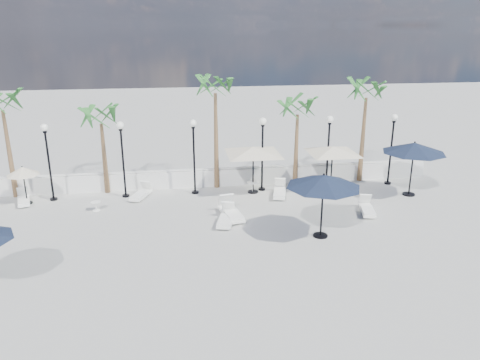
{
  "coord_description": "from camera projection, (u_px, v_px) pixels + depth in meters",
  "views": [
    {
      "loc": [
        -0.95,
        -16.3,
        8.24
      ],
      "look_at": [
        1.95,
        3.83,
        1.5
      ],
      "focal_mm": 35.0,
      "sensor_mm": 36.0,
      "label": 1
    }
  ],
  "objects": [
    {
      "name": "lounger_2",
      "position": [
        23.0,
        200.0,
        22.68
      ],
      "size": [
        0.96,
        1.69,
        0.6
      ],
      "rotation": [
        0.0,
        0.0,
        0.29
      ],
      "color": "white",
      "rests_on": "ground"
    },
    {
      "name": "parasol_navy_mid",
      "position": [
        324.0,
        181.0,
        18.46
      ],
      "size": [
        3.02,
        3.02,
        2.71
      ],
      "color": "black",
      "rests_on": "ground"
    },
    {
      "name": "ground",
      "position": [
        204.0,
        250.0,
        18.03
      ],
      "size": [
        100.0,
        100.0,
        0.0
      ],
      "primitive_type": "plane",
      "color": "#A2A19C",
      "rests_on": "ground"
    },
    {
      "name": "lounger_5",
      "position": [
        367.0,
        209.0,
        21.53
      ],
      "size": [
        0.95,
        1.82,
        0.65
      ],
      "rotation": [
        0.0,
        0.0,
        -0.23
      ],
      "color": "white",
      "rests_on": "ground"
    },
    {
      "name": "lounger_4",
      "position": [
        280.0,
        191.0,
        23.71
      ],
      "size": [
        1.02,
        1.91,
        0.68
      ],
      "rotation": [
        0.0,
        0.0,
        -0.25
      ],
      "color": "white",
      "rests_on": "ground"
    },
    {
      "name": "palm_4",
      "position": [
        366.0,
        95.0,
        24.65
      ],
      "size": [
        2.6,
        2.6,
        5.7
      ],
      "color": "brown",
      "rests_on": "ground"
    },
    {
      "name": "side_table_1",
      "position": [
        96.0,
        205.0,
        21.79
      ],
      "size": [
        0.45,
        0.45,
        0.44
      ],
      "color": "white",
      "rests_on": "ground"
    },
    {
      "name": "parasol_cream_sq_b",
      "position": [
        333.0,
        147.0,
        24.11
      ],
      "size": [
        4.93,
        4.93,
        2.47
      ],
      "color": "black",
      "rests_on": "ground"
    },
    {
      "name": "lamppost_3",
      "position": [
        194.0,
        146.0,
        23.36
      ],
      "size": [
        0.36,
        0.36,
        3.84
      ],
      "color": "black",
      "rests_on": "ground"
    },
    {
      "name": "lamppost_6",
      "position": [
        392.0,
        139.0,
        24.78
      ],
      "size": [
        0.36,
        0.36,
        3.84
      ],
      "color": "black",
      "rests_on": "ground"
    },
    {
      "name": "balustrade",
      "position": [
        194.0,
        179.0,
        24.93
      ],
      "size": [
        26.0,
        0.3,
        1.01
      ],
      "color": "silver",
      "rests_on": "ground"
    },
    {
      "name": "parasol_cream_small",
      "position": [
        23.0,
        172.0,
        22.24
      ],
      "size": [
        1.55,
        1.55,
        1.9
      ],
      "color": "black",
      "rests_on": "ground"
    },
    {
      "name": "lounger_3",
      "position": [
        226.0,
        218.0,
        20.44
      ],
      "size": [
        1.06,
        1.96,
        0.7
      ],
      "rotation": [
        0.0,
        0.0,
        -0.26
      ],
      "color": "white",
      "rests_on": "ground"
    },
    {
      "name": "palm_0",
      "position": [
        2.0,
        107.0,
        22.24
      ],
      "size": [
        2.6,
        2.6,
        5.5
      ],
      "color": "brown",
      "rests_on": "ground"
    },
    {
      "name": "lounger_1",
      "position": [
        141.0,
        194.0,
        23.44
      ],
      "size": [
        1.12,
        1.78,
        0.64
      ],
      "rotation": [
        0.0,
        0.0,
        -0.37
      ],
      "color": "white",
      "rests_on": "ground"
    },
    {
      "name": "lamppost_4",
      "position": [
        262.0,
        144.0,
        23.83
      ],
      "size": [
        0.36,
        0.36,
        3.84
      ],
      "color": "black",
      "rests_on": "ground"
    },
    {
      "name": "lounger_6",
      "position": [
        231.0,
        212.0,
        21.04
      ],
      "size": [
        1.05,
        2.19,
        0.79
      ],
      "rotation": [
        0.0,
        0.0,
        0.18
      ],
      "color": "white",
      "rests_on": "ground"
    },
    {
      "name": "lamppost_2",
      "position": [
        122.0,
        149.0,
        22.88
      ],
      "size": [
        0.36,
        0.36,
        3.84
      ],
      "color": "black",
      "rests_on": "ground"
    },
    {
      "name": "parasol_navy_right",
      "position": [
        414.0,
        148.0,
        23.12
      ],
      "size": [
        3.14,
        3.14,
        2.81
      ],
      "color": "black",
      "rests_on": "ground"
    },
    {
      "name": "lamppost_1",
      "position": [
        47.0,
        151.0,
        22.41
      ],
      "size": [
        0.36,
        0.36,
        3.84
      ],
      "color": "black",
      "rests_on": "ground"
    },
    {
      "name": "side_table_2",
      "position": [
        253.0,
        186.0,
        24.15
      ],
      "size": [
        0.58,
        0.58,
        0.56
      ],
      "color": "white",
      "rests_on": "ground"
    },
    {
      "name": "palm_1",
      "position": [
        101.0,
        121.0,
        23.1
      ],
      "size": [
        2.6,
        2.6,
        4.7
      ],
      "color": "brown",
      "rests_on": "ground"
    },
    {
      "name": "parasol_cream_sq_a",
      "position": [
        253.0,
        147.0,
        23.5
      ],
      "size": [
        5.34,
        5.34,
        2.62
      ],
      "color": "black",
      "rests_on": "ground"
    },
    {
      "name": "lamppost_5",
      "position": [
        329.0,
        142.0,
        24.31
      ],
      "size": [
        0.36,
        0.36,
        3.84
      ],
      "color": "black",
      "rests_on": "ground"
    },
    {
      "name": "palm_2",
      "position": [
        215.0,
        91.0,
        23.44
      ],
      "size": [
        2.6,
        2.6,
        6.1
      ],
      "color": "brown",
      "rests_on": "ground"
    },
    {
      "name": "palm_3",
      "position": [
        298.0,
        112.0,
        24.4
      ],
      "size": [
        2.6,
        2.6,
        4.9
      ],
      "color": "brown",
      "rests_on": "ground"
    }
  ]
}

